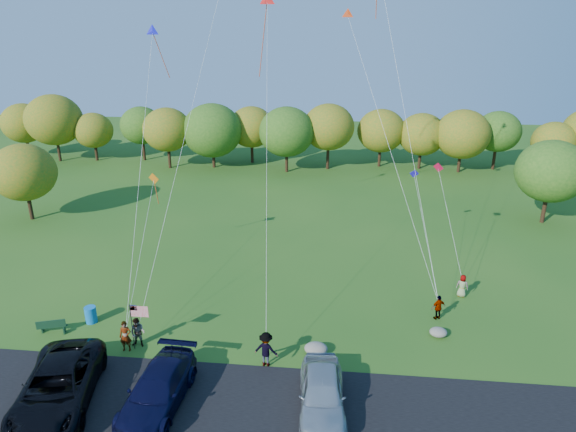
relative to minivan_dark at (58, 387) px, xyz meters
name	(u,v)px	position (x,y,z in m)	size (l,w,h in m)	color
ground	(227,353)	(6.92, 4.74, -1.02)	(140.00, 140.00, 0.00)	#255317
asphalt_lane	(208,403)	(6.92, 0.74, -0.99)	(44.00, 6.00, 0.06)	black
treeline	(306,134)	(8.71, 40.33, 3.63)	(74.86, 27.27, 8.12)	#362113
minivan_dark	(58,387)	(0.00, 0.00, 0.00)	(3.17, 6.88, 1.91)	black
minivan_navy	(158,390)	(4.66, 0.40, -0.11)	(2.37, 5.84, 1.69)	black
minivan_silver	(322,393)	(12.27, 0.93, -0.06)	(2.10, 5.23, 1.78)	#B1B6BD
flyer_a	(126,336)	(1.44, 4.42, -0.12)	(0.65, 0.43, 1.79)	#4C4C59
flyer_b	(138,333)	(1.96, 4.87, -0.15)	(0.84, 0.66, 1.74)	#4C4C59
flyer_c	(266,349)	(9.23, 3.94, -0.05)	(1.25, 0.72, 1.94)	#4C4C59
flyer_d	(438,307)	(18.92, 9.43, -0.22)	(0.93, 0.39, 1.59)	#4C4C59
flyer_e	(462,286)	(20.94, 12.41, -0.25)	(0.75, 0.49, 1.53)	#4C4C59
park_bench	(52,326)	(-3.49, 5.56, -0.54)	(1.55, 0.74, 0.88)	#12321E
trash_barrel	(91,315)	(-1.79, 6.92, -0.51)	(0.67, 0.67, 1.01)	blue
flag_assembly	(136,316)	(2.12, 4.60, 1.10)	(1.03, 0.67, 2.79)	black
boulder_near	(316,349)	(11.78, 5.19, -0.70)	(1.27, 1.00, 0.64)	gray
boulder_far	(438,332)	(18.66, 7.57, -0.75)	(1.00, 0.84, 0.52)	gray
kites_aloft	(279,9)	(8.21, 18.99, 16.64)	(20.96, 5.17, 17.90)	red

